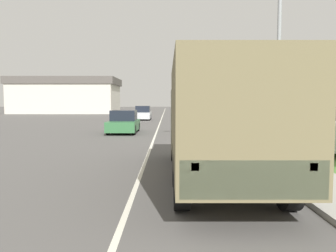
{
  "coord_description": "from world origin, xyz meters",
  "views": [
    {
      "loc": [
        0.79,
        0.85,
        2.1
      ],
      "look_at": [
        0.83,
        11.17,
        1.32
      ],
      "focal_mm": 35.0,
      "sensor_mm": 36.0,
      "label": 1
    }
  ],
  "objects": [
    {
      "name": "ground_plane",
      "position": [
        0.0,
        40.0,
        0.0
      ],
      "size": [
        180.0,
        180.0,
        0.0
      ],
      "primitive_type": "plane",
      "color": "#565451"
    },
    {
      "name": "lane_centre_stripe",
      "position": [
        0.0,
        40.0,
        0.0
      ],
      "size": [
        0.12,
        120.0,
        0.0
      ],
      "color": "silver",
      "rests_on": "ground"
    },
    {
      "name": "sidewalk_right",
      "position": [
        4.5,
        40.0,
        0.06
      ],
      "size": [
        1.8,
        120.0,
        0.12
      ],
      "color": "#ADAAA3",
      "rests_on": "ground"
    },
    {
      "name": "grass_strip_right",
      "position": [
        8.9,
        40.0,
        0.01
      ],
      "size": [
        7.0,
        120.0,
        0.02
      ],
      "color": "#56843D",
      "rests_on": "ground"
    },
    {
      "name": "military_truck",
      "position": [
        2.09,
        9.41,
        1.66
      ],
      "size": [
        2.37,
        7.85,
        2.99
      ],
      "color": "#474C38",
      "rests_on": "ground"
    },
    {
      "name": "car_nearest_ahead",
      "position": [
        -2.16,
        22.64,
        0.68
      ],
      "size": [
        1.84,
        4.05,
        1.51
      ],
      "color": "#336B3D",
      "rests_on": "ground"
    },
    {
      "name": "car_second_ahead",
      "position": [
        -2.07,
        38.13,
        0.71
      ],
      "size": [
        1.79,
        4.02,
        1.59
      ],
      "color": "#B7BABF",
      "rests_on": "ground"
    },
    {
      "name": "pickup_truck",
      "position": [
        7.66,
        15.46,
        0.88
      ],
      "size": [
        2.04,
        5.61,
        1.85
      ],
      "color": "silver",
      "rests_on": "grass_strip_right"
    },
    {
      "name": "lamp_post",
      "position": [
        4.57,
        12.7,
        5.03
      ],
      "size": [
        1.69,
        0.24,
        8.42
      ],
      "color": "gray",
      "rests_on": "sidewalk_right"
    },
    {
      "name": "utility_box",
      "position": [
        6.2,
        12.48,
        0.37
      ],
      "size": [
        0.55,
        0.45,
        0.7
      ],
      "color": "#3D7042",
      "rests_on": "grass_strip_right"
    },
    {
      "name": "building_distant",
      "position": [
        -17.47,
        60.18,
        3.17
      ],
      "size": [
        18.36,
        10.9,
        6.27
      ],
      "color": "beige",
      "rests_on": "ground"
    }
  ]
}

